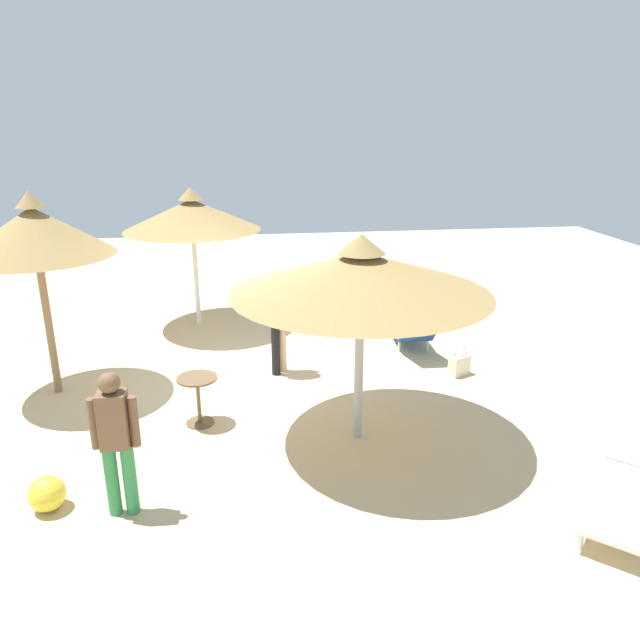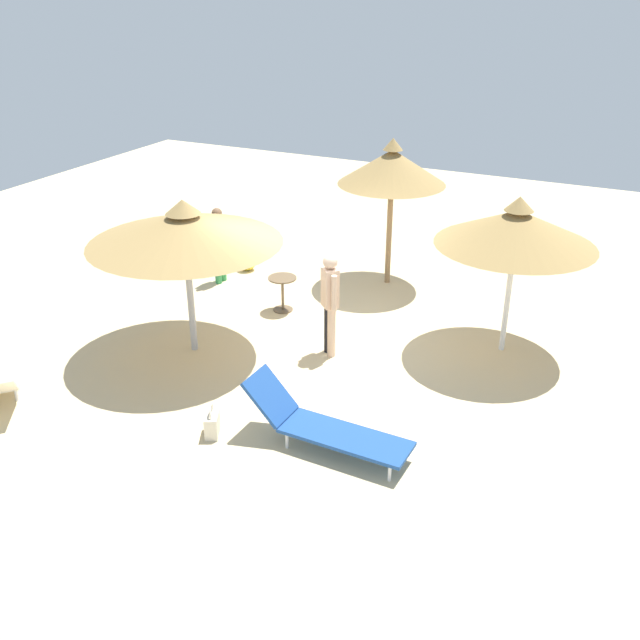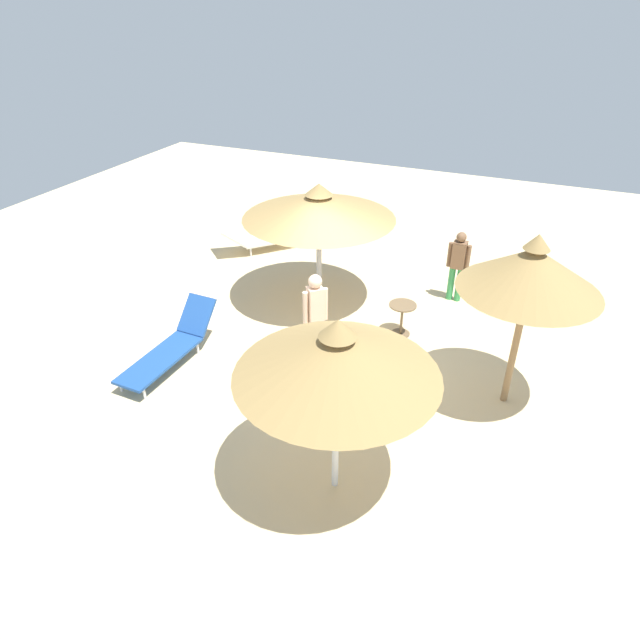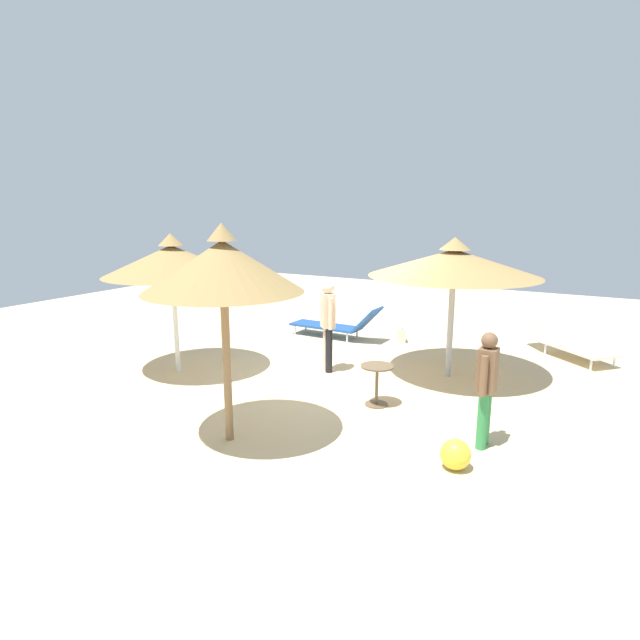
{
  "view_description": "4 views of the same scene",
  "coord_description": "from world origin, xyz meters",
  "px_view_note": "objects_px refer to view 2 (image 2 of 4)",
  "views": [
    {
      "loc": [
        -0.16,
        -7.98,
        3.72
      ],
      "look_at": [
        0.97,
        0.3,
        0.87
      ],
      "focal_mm": 33.34,
      "sensor_mm": 36.0,
      "label": 1
    },
    {
      "loc": [
        9.48,
        4.66,
        5.51
      ],
      "look_at": [
        0.96,
        0.54,
        0.89
      ],
      "focal_mm": 39.84,
      "sensor_mm": 36.0,
      "label": 2
    },
    {
      "loc": [
        -2.85,
        7.72,
        5.69
      ],
      "look_at": [
        0.25,
        0.47,
        0.91
      ],
      "focal_mm": 31.05,
      "sensor_mm": 36.0,
      "label": 3
    },
    {
      "loc": [
        -7.83,
        -3.96,
        3.04
      ],
      "look_at": [
        0.28,
        0.55,
        0.98
      ],
      "focal_mm": 29.02,
      "sensor_mm": 36.0,
      "label": 4
    }
  ],
  "objects_px": {
    "parasol_umbrella_front": "(184,228)",
    "handbag": "(212,424)",
    "person_standing_far_right": "(330,299)",
    "lounge_chair_center": "(323,425)",
    "person_standing_near_right": "(219,241)",
    "beach_ball": "(247,262)",
    "side_table_round": "(283,288)",
    "parasol_umbrella_edge": "(517,228)",
    "parasol_umbrella_back": "(392,167)"
  },
  "relations": [
    {
      "from": "parasol_umbrella_front",
      "to": "lounge_chair_center",
      "type": "height_order",
      "value": "parasol_umbrella_front"
    },
    {
      "from": "parasol_umbrella_front",
      "to": "lounge_chair_center",
      "type": "distance_m",
      "value": 3.8
    },
    {
      "from": "person_standing_far_right",
      "to": "beach_ball",
      "type": "distance_m",
      "value": 4.05
    },
    {
      "from": "parasol_umbrella_edge",
      "to": "person_standing_near_right",
      "type": "bearing_deg",
      "value": -94.17
    },
    {
      "from": "parasol_umbrella_edge",
      "to": "parasol_umbrella_back",
      "type": "xyz_separation_m",
      "value": [
        -1.84,
        -2.7,
        0.22
      ]
    },
    {
      "from": "side_table_round",
      "to": "beach_ball",
      "type": "relative_size",
      "value": 1.78
    },
    {
      "from": "person_standing_near_right",
      "to": "beach_ball",
      "type": "xyz_separation_m",
      "value": [
        -0.76,
        0.15,
        -0.67
      ]
    },
    {
      "from": "parasol_umbrella_back",
      "to": "parasol_umbrella_front",
      "type": "relative_size",
      "value": 0.95
    },
    {
      "from": "parasol_umbrella_front",
      "to": "person_standing_near_right",
      "type": "relative_size",
      "value": 1.97
    },
    {
      "from": "person_standing_near_right",
      "to": "parasol_umbrella_edge",
      "type": "bearing_deg",
      "value": 85.83
    },
    {
      "from": "parasol_umbrella_front",
      "to": "side_table_round",
      "type": "height_order",
      "value": "parasol_umbrella_front"
    },
    {
      "from": "parasol_umbrella_back",
      "to": "beach_ball",
      "type": "bearing_deg",
      "value": -76.84
    },
    {
      "from": "person_standing_near_right",
      "to": "beach_ball",
      "type": "height_order",
      "value": "person_standing_near_right"
    },
    {
      "from": "person_standing_far_right",
      "to": "parasol_umbrella_back",
      "type": "bearing_deg",
      "value": -175.88
    },
    {
      "from": "parasol_umbrella_back",
      "to": "person_standing_far_right",
      "type": "height_order",
      "value": "parasol_umbrella_back"
    },
    {
      "from": "side_table_round",
      "to": "beach_ball",
      "type": "xyz_separation_m",
      "value": [
        -1.4,
        -1.6,
        -0.25
      ]
    },
    {
      "from": "parasol_umbrella_back",
      "to": "handbag",
      "type": "bearing_deg",
      "value": -2.14
    },
    {
      "from": "person_standing_far_right",
      "to": "handbag",
      "type": "xyz_separation_m",
      "value": [
        2.71,
        -0.45,
        -0.8
      ]
    },
    {
      "from": "side_table_round",
      "to": "handbag",
      "type": "bearing_deg",
      "value": 14.83
    },
    {
      "from": "parasol_umbrella_edge",
      "to": "side_table_round",
      "type": "bearing_deg",
      "value": -86.68
    },
    {
      "from": "handbag",
      "to": "side_table_round",
      "type": "height_order",
      "value": "side_table_round"
    },
    {
      "from": "person_standing_far_right",
      "to": "side_table_round",
      "type": "bearing_deg",
      "value": -127.52
    },
    {
      "from": "lounge_chair_center",
      "to": "person_standing_near_right",
      "type": "distance_m",
      "value": 5.87
    },
    {
      "from": "lounge_chair_center",
      "to": "person_standing_far_right",
      "type": "height_order",
      "value": "person_standing_far_right"
    },
    {
      "from": "parasol_umbrella_edge",
      "to": "person_standing_far_right",
      "type": "xyz_separation_m",
      "value": [
        1.35,
        -2.47,
        -1.11
      ]
    },
    {
      "from": "parasol_umbrella_front",
      "to": "beach_ball",
      "type": "distance_m",
      "value": 3.97
    },
    {
      "from": "lounge_chair_center",
      "to": "person_standing_near_right",
      "type": "height_order",
      "value": "person_standing_near_right"
    },
    {
      "from": "parasol_umbrella_edge",
      "to": "person_standing_near_right",
      "type": "relative_size",
      "value": 1.69
    },
    {
      "from": "side_table_round",
      "to": "parasol_umbrella_front",
      "type": "bearing_deg",
      "value": -16.88
    },
    {
      "from": "lounge_chair_center",
      "to": "side_table_round",
      "type": "distance_m",
      "value": 4.22
    },
    {
      "from": "parasol_umbrella_front",
      "to": "person_standing_far_right",
      "type": "distance_m",
      "value": 2.47
    },
    {
      "from": "parasol_umbrella_edge",
      "to": "handbag",
      "type": "xyz_separation_m",
      "value": [
        4.06,
        -2.92,
        -1.91
      ]
    },
    {
      "from": "lounge_chair_center",
      "to": "person_standing_near_right",
      "type": "bearing_deg",
      "value": -134.18
    },
    {
      "from": "person_standing_near_right",
      "to": "handbag",
      "type": "bearing_deg",
      "value": 31.7
    },
    {
      "from": "parasol_umbrella_edge",
      "to": "person_standing_far_right",
      "type": "height_order",
      "value": "parasol_umbrella_edge"
    },
    {
      "from": "parasol_umbrella_back",
      "to": "beach_ball",
      "type": "height_order",
      "value": "parasol_umbrella_back"
    },
    {
      "from": "lounge_chair_center",
      "to": "handbag",
      "type": "bearing_deg",
      "value": -74.3
    },
    {
      "from": "parasol_umbrella_back",
      "to": "handbag",
      "type": "relative_size",
      "value": 5.99
    },
    {
      "from": "parasol_umbrella_edge",
      "to": "person_standing_near_right",
      "type": "height_order",
      "value": "parasol_umbrella_edge"
    },
    {
      "from": "parasol_umbrella_edge",
      "to": "beach_ball",
      "type": "xyz_separation_m",
      "value": [
        -1.17,
        -5.53,
        -1.9
      ]
    },
    {
      "from": "parasol_umbrella_edge",
      "to": "side_table_round",
      "type": "xyz_separation_m",
      "value": [
        0.23,
        -3.93,
        -1.64
      ]
    },
    {
      "from": "lounge_chair_center",
      "to": "beach_ball",
      "type": "relative_size",
      "value": 6.2
    },
    {
      "from": "parasol_umbrella_back",
      "to": "parasol_umbrella_front",
      "type": "height_order",
      "value": "parasol_umbrella_back"
    },
    {
      "from": "person_standing_near_right",
      "to": "side_table_round",
      "type": "relative_size",
      "value": 2.35
    },
    {
      "from": "person_standing_far_right",
      "to": "person_standing_near_right",
      "type": "height_order",
      "value": "person_standing_far_right"
    },
    {
      "from": "lounge_chair_center",
      "to": "handbag",
      "type": "xyz_separation_m",
      "value": [
        0.4,
        -1.43,
        -0.16
      ]
    },
    {
      "from": "parasol_umbrella_front",
      "to": "parasol_umbrella_back",
      "type": "bearing_deg",
      "value": 155.51
    },
    {
      "from": "parasol_umbrella_back",
      "to": "person_standing_near_right",
      "type": "distance_m",
      "value": 3.61
    },
    {
      "from": "handbag",
      "to": "side_table_round",
      "type": "bearing_deg",
      "value": -165.17
    },
    {
      "from": "parasol_umbrella_front",
      "to": "handbag",
      "type": "height_order",
      "value": "parasol_umbrella_front"
    }
  ]
}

